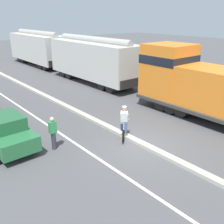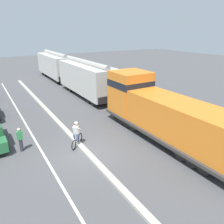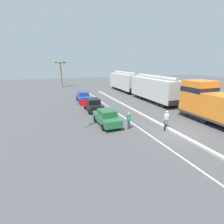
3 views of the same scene
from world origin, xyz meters
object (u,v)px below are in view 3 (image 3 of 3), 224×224
Objects in this scene: hopper_car_lead at (155,89)px; cyclist at (166,121)px; pedestrian_by_cars at (129,120)px; parked_car_black at (93,105)px; hopper_car_middle at (124,81)px; stop_sign at (83,108)px; palm_tree_near at (61,68)px; parked_car_green at (107,117)px; parked_car_blue at (83,97)px.

cyclist is (-5.74, -10.57, -1.26)m from hopper_car_lead.
hopper_car_lead is at bearing 45.82° from pedestrian_by_cars.
hopper_car_lead reaches higher than parked_car_black.
hopper_car_middle is 23.19m from stop_sign.
cyclist is at bearing -104.52° from hopper_car_middle.
parked_car_black is 2.60× the size of pedestrian_by_cars.
stop_sign is 29.94m from palm_tree_near.
hopper_car_lead is 13.20m from parked_car_green.
pedestrian_by_cars is (-3.31, 1.25, 0.03)m from cyclist.
stop_sign is 1.78× the size of pedestrian_by_cars.
parked_car_blue is 11.89m from stop_sign.
hopper_car_lead is 11.60m from hopper_car_middle.
palm_tree_near is at bearing 119.08° from hopper_car_lead.
parked_car_blue is 2.62× the size of pedestrian_by_cars.
hopper_car_middle is 17.23m from parked_car_black.
pedestrian_by_cars is at bearing -113.41° from hopper_car_middle.
pedestrian_by_cars is at bearing 159.37° from cyclist.
palm_tree_near is (-6.62, 32.79, 3.85)m from cyclist.
parked_car_green and parked_car_black have the same top height.
stop_sign is (-13.01, -19.19, -0.05)m from hopper_car_middle.
parked_car_black is 5.91m from parked_car_blue.
hopper_car_middle is 2.50× the size of parked_car_green.
stop_sign reaches higher than parked_car_blue.
parked_car_black is 7.59m from pedestrian_by_cars.
palm_tree_near reaches higher than parked_car_green.
palm_tree_near is (-1.73, 24.12, 3.85)m from parked_car_black.
pedestrian_by_cars is (1.57, -7.42, 0.03)m from parked_car_black.
palm_tree_near reaches higher than pedestrian_by_cars.
hopper_car_lead reaches higher than cyclist.
cyclist is at bearing -118.52° from hopper_car_lead.
parked_car_green is 11.62m from parked_car_blue.
cyclist is (4.89, -8.67, 0.00)m from parked_car_black.
hopper_car_middle reaches higher than stop_sign.
palm_tree_near is (-12.36, 22.23, 2.59)m from hopper_car_lead.
parked_car_black and parked_car_blue have the same top height.
palm_tree_near is at bearing 95.20° from parked_car_blue.
hopper_car_lead is at bearing 30.28° from stop_sign.
cyclist is 7.94m from stop_sign.
pedestrian_by_cars is at bearing -46.00° from parked_car_green.
cyclist is (-5.74, -22.17, -1.26)m from hopper_car_middle.
palm_tree_near is (-1.65, 29.84, 3.85)m from parked_car_green.
parked_car_blue is 2.47× the size of cyclist.
parked_car_green is 1.47× the size of stop_sign.
cyclist is 1.06× the size of pedestrian_by_cars.
parked_car_blue is 13.43m from pedestrian_by_cars.
parked_car_green is at bearing -0.45° from stop_sign.
hopper_car_middle is at bearing 90.00° from hopper_car_lead.
stop_sign reaches higher than cyclist.
parked_car_blue is at bearing 78.77° from stop_sign.
hopper_car_middle is 13.18m from parked_car_blue.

